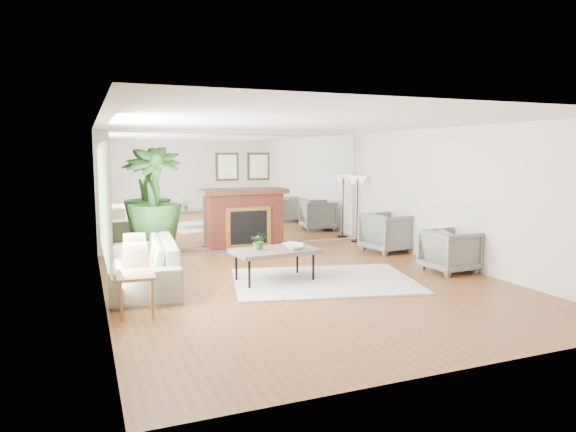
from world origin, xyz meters
name	(u,v)px	position (x,y,z in m)	size (l,w,h in m)	color
ground	(308,283)	(0.00, 0.00, 0.00)	(7.00, 7.00, 0.00)	brown
wall_left	(102,213)	(-2.99, 0.00, 1.25)	(0.02, 7.00, 2.50)	silver
wall_right	(463,198)	(2.99, 0.00, 1.25)	(0.02, 7.00, 2.50)	silver
wall_back	(242,190)	(0.00, 3.49, 1.25)	(6.00, 0.02, 2.50)	silver
mirror_panel	(243,190)	(0.00, 3.47, 1.25)	(5.40, 0.04, 2.40)	silver
window_panel	(103,202)	(-2.96, 0.40, 1.35)	(0.04, 2.40, 1.50)	#B2E09E
fireplace	(246,218)	(0.00, 3.26, 0.66)	(1.85, 0.83, 2.05)	maroon
area_rug	(324,281)	(0.28, 0.00, 0.02)	(2.82, 2.01, 0.03)	silver
coffee_table	(275,252)	(-0.44, 0.30, 0.48)	(1.37, 0.87, 0.53)	#695E53
sofa	(144,263)	(-2.40, 0.79, 0.36)	(2.44, 0.95, 0.71)	gray
armchair_back	(387,232)	(2.60, 1.79, 0.40)	(0.86, 0.89, 0.81)	slate
armchair_front	(450,251)	(2.60, -0.18, 0.37)	(0.79, 0.81, 0.74)	slate
side_table	(136,282)	(-2.65, -0.68, 0.44)	(0.49, 0.49, 0.53)	#9C623E
potted_ficus	(154,199)	(-1.95, 2.88, 1.15)	(1.19, 1.19, 2.16)	black
floor_lamp	(358,186)	(2.63, 3.10, 1.30)	(0.49, 0.27, 1.52)	black
tabletop_plant	(259,241)	(-0.68, 0.36, 0.67)	(0.26, 0.22, 0.29)	#316926
fruit_bowl	(295,248)	(-0.16, 0.15, 0.56)	(0.26, 0.26, 0.06)	#9C623E
book	(289,245)	(-0.11, 0.51, 0.54)	(0.24, 0.32, 0.02)	#9C623E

